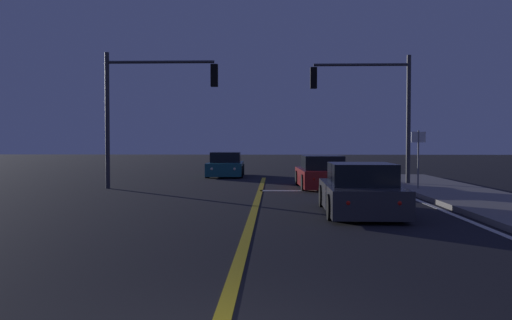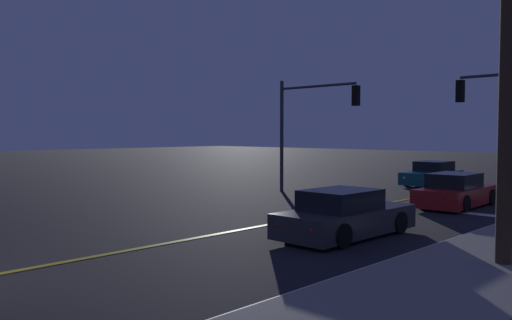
{
  "view_description": "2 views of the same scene",
  "coord_description": "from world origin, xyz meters",
  "px_view_note": "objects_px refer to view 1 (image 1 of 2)",
  "views": [
    {
      "loc": [
        0.55,
        -4.57,
        1.88
      ],
      "look_at": [
        -0.14,
        15.94,
        1.22
      ],
      "focal_mm": 38.56,
      "sensor_mm": 36.0,
      "label": 1
    },
    {
      "loc": [
        11.29,
        -2.37,
        2.9
      ],
      "look_at": [
        0.41,
        8.86,
        2.12
      ],
      "focal_mm": 37.03,
      "sensor_mm": 36.0,
      "label": 2
    }
  ],
  "objects_px": {
    "car_far_approaching_teal": "(226,166)",
    "car_distant_tail_red": "(321,174)",
    "street_sign_corner": "(418,151)",
    "car_lead_oncoming_charcoal": "(360,192)",
    "traffic_signal_far_left": "(149,97)",
    "traffic_signal_near_right": "(372,98)"
  },
  "relations": [
    {
      "from": "car_distant_tail_red",
      "to": "car_lead_oncoming_charcoal",
      "type": "xyz_separation_m",
      "value": [
        0.32,
        -8.17,
        0.0
      ]
    },
    {
      "from": "car_far_approaching_teal",
      "to": "traffic_signal_far_left",
      "type": "relative_size",
      "value": 0.8
    },
    {
      "from": "traffic_signal_near_right",
      "to": "street_sign_corner",
      "type": "distance_m",
      "value": 3.76
    },
    {
      "from": "car_far_approaching_teal",
      "to": "car_lead_oncoming_charcoal",
      "type": "bearing_deg",
      "value": 105.83
    },
    {
      "from": "car_far_approaching_teal",
      "to": "street_sign_corner",
      "type": "xyz_separation_m",
      "value": [
        8.1,
        -9.56,
        0.99
      ]
    },
    {
      "from": "car_far_approaching_teal",
      "to": "street_sign_corner",
      "type": "height_order",
      "value": "street_sign_corner"
    },
    {
      "from": "car_far_approaching_teal",
      "to": "car_distant_tail_red",
      "type": "bearing_deg",
      "value": 119.75
    },
    {
      "from": "traffic_signal_near_right",
      "to": "traffic_signal_far_left",
      "type": "relative_size",
      "value": 1.01
    },
    {
      "from": "car_lead_oncoming_charcoal",
      "to": "car_distant_tail_red",
      "type": "bearing_deg",
      "value": 93.08
    },
    {
      "from": "car_far_approaching_teal",
      "to": "car_distant_tail_red",
      "type": "distance_m",
      "value": 8.92
    },
    {
      "from": "traffic_signal_near_right",
      "to": "car_far_approaching_teal",
      "type": "bearing_deg",
      "value": -44.62
    },
    {
      "from": "car_far_approaching_teal",
      "to": "traffic_signal_far_left",
      "type": "height_order",
      "value": "traffic_signal_far_left"
    },
    {
      "from": "car_far_approaching_teal",
      "to": "traffic_signal_near_right",
      "type": "relative_size",
      "value": 0.79
    },
    {
      "from": "car_distant_tail_red",
      "to": "street_sign_corner",
      "type": "distance_m",
      "value": 4.08
    },
    {
      "from": "car_lead_oncoming_charcoal",
      "to": "traffic_signal_near_right",
      "type": "xyz_separation_m",
      "value": [
        1.88,
        9.02,
        3.17
      ]
    },
    {
      "from": "car_lead_oncoming_charcoal",
      "to": "traffic_signal_far_left",
      "type": "distance_m",
      "value": 11.06
    },
    {
      "from": "street_sign_corner",
      "to": "traffic_signal_far_left",
      "type": "bearing_deg",
      "value": 172.41
    },
    {
      "from": "car_lead_oncoming_charcoal",
      "to": "traffic_signal_near_right",
      "type": "bearing_deg",
      "value": 79.07
    },
    {
      "from": "car_far_approaching_teal",
      "to": "traffic_signal_near_right",
      "type": "height_order",
      "value": "traffic_signal_near_right"
    },
    {
      "from": "traffic_signal_far_left",
      "to": "street_sign_corner",
      "type": "relative_size",
      "value": 2.37
    },
    {
      "from": "car_far_approaching_teal",
      "to": "car_distant_tail_red",
      "type": "relative_size",
      "value": 0.95
    },
    {
      "from": "traffic_signal_far_left",
      "to": "car_lead_oncoming_charcoal",
      "type": "bearing_deg",
      "value": -45.97
    }
  ]
}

